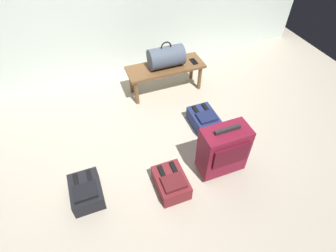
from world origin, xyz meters
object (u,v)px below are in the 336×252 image
bench (166,70)px  backpack_maroon (171,183)px  suitcase_upright_burgundy (223,150)px  backpack_dark (86,191)px  duffel_bag_slate (166,57)px  backpack_navy (204,119)px  cell_phone (194,61)px

bench → backpack_maroon: (-0.49, -1.47, -0.23)m
suitcase_upright_burgundy → backpack_dark: bearing=172.9°
suitcase_upright_burgundy → duffel_bag_slate: bearing=91.7°
backpack_navy → backpack_dark: bearing=-161.8°
duffel_bag_slate → backpack_dark: (-1.28, -1.27, -0.42)m
cell_phone → suitcase_upright_burgundy: bearing=-103.2°
bench → suitcase_upright_burgundy: size_ratio=1.63×
backpack_dark → suitcase_upright_burgundy: bearing=-7.1°
backpack_dark → duffel_bag_slate: bearing=44.8°
duffel_bag_slate → cell_phone: 0.39m
cell_phone → backpack_maroon: cell_phone is taller
backpack_maroon → backpack_dark: same height
bench → backpack_dark: 1.81m
bench → backpack_navy: bench is taller
duffel_bag_slate → bench: bearing=180.0°
bench → backpack_maroon: size_ratio=2.63×
cell_phone → backpack_maroon: size_ratio=0.38×
bench → duffel_bag_slate: duffel_bag_slate is taller
bench → backpack_maroon: bearing=-108.6°
bench → backpack_navy: size_ratio=2.63×
bench → duffel_bag_slate: bearing=-0.0°
backpack_maroon → backpack_navy: same height
duffel_bag_slate → suitcase_upright_burgundy: bearing=-88.3°
duffel_bag_slate → cell_phone: size_ratio=3.06×
backpack_maroon → backpack_navy: size_ratio=1.00×
duffel_bag_slate → backpack_maroon: (-0.50, -1.47, -0.42)m
bench → backpack_dark: bench is taller
suitcase_upright_burgundy → backpack_dark: suitcase_upright_burgundy is taller
cell_phone → duffel_bag_slate: bearing=174.4°
bench → backpack_dark: (-1.27, -1.27, -0.23)m
suitcase_upright_burgundy → backpack_maroon: size_ratio=1.61×
cell_phone → backpack_dark: size_ratio=0.38×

